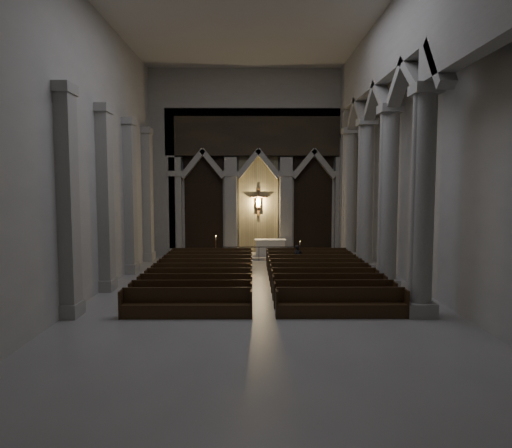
# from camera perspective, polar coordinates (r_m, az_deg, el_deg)

# --- Properties ---
(room) EXTENTS (24.00, 24.10, 12.00)m
(room) POSITION_cam_1_polar(r_m,az_deg,el_deg) (18.50, 0.81, 14.21)
(room) COLOR gray
(room) RESTS_ON ground
(sanctuary_wall) EXTENTS (14.00, 0.77, 12.00)m
(sanctuary_wall) POSITION_cam_1_polar(r_m,az_deg,el_deg) (29.86, 0.31, 8.74)
(sanctuary_wall) COLOR #9E9B93
(sanctuary_wall) RESTS_ON ground
(right_arcade) EXTENTS (1.00, 24.00, 12.00)m
(right_arcade) POSITION_cam_1_polar(r_m,az_deg,el_deg) (20.71, 16.58, 13.64)
(right_arcade) COLOR #9E9B93
(right_arcade) RESTS_ON ground
(left_pilasters) EXTENTS (0.60, 13.00, 8.03)m
(left_pilasters) POSITION_cam_1_polar(r_m,az_deg,el_deg) (22.67, -16.75, 2.92)
(left_pilasters) COLOR #9E9B93
(left_pilasters) RESTS_ON ground
(sanctuary_step) EXTENTS (8.50, 2.60, 0.15)m
(sanctuary_step) POSITION_cam_1_polar(r_m,az_deg,el_deg) (29.20, 0.33, -4.05)
(sanctuary_step) COLOR #9E9B93
(sanctuary_step) RESTS_ON ground
(altar) EXTENTS (1.99, 0.79, 1.01)m
(altar) POSITION_cam_1_polar(r_m,az_deg,el_deg) (29.15, 1.78, -2.91)
(altar) COLOR silver
(altar) RESTS_ON sanctuary_step
(altar_rail) EXTENTS (4.61, 0.09, 0.90)m
(altar_rail) POSITION_cam_1_polar(r_m,az_deg,el_deg) (27.75, 0.37, -3.42)
(altar_rail) COLOR black
(altar_rail) RESTS_ON ground
(candle_stand_left) EXTENTS (0.26, 0.26, 1.52)m
(candle_stand_left) POSITION_cam_1_polar(r_m,az_deg,el_deg) (28.27, -5.04, -3.67)
(candle_stand_left) COLOR #A76C33
(candle_stand_left) RESTS_ON ground
(candle_stand_right) EXTENTS (0.21, 0.21, 1.22)m
(candle_stand_right) POSITION_cam_1_polar(r_m,az_deg,el_deg) (27.93, 5.48, -3.94)
(candle_stand_right) COLOR #A76C33
(candle_stand_right) RESTS_ON ground
(pews) EXTENTS (9.99, 10.61, 1.02)m
(pews) POSITION_cam_1_polar(r_m,az_deg,el_deg) (21.07, 0.64, -6.81)
(pews) COLOR black
(pews) RESTS_ON ground
(worshipper) EXTENTS (0.56, 0.44, 1.36)m
(worshipper) POSITION_cam_1_polar(r_m,az_deg,el_deg) (24.94, 5.25, -4.19)
(worshipper) COLOR black
(worshipper) RESTS_ON ground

